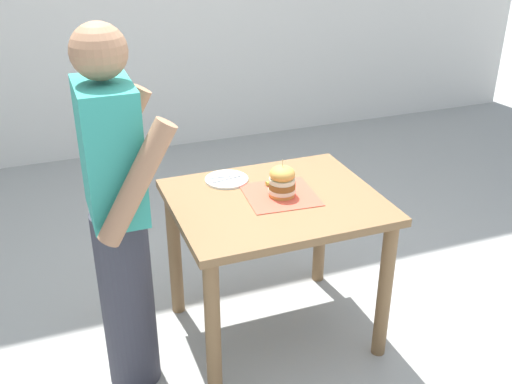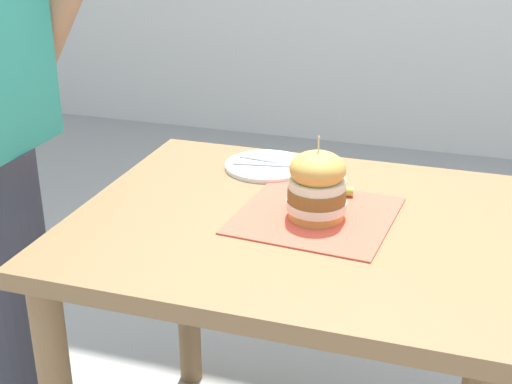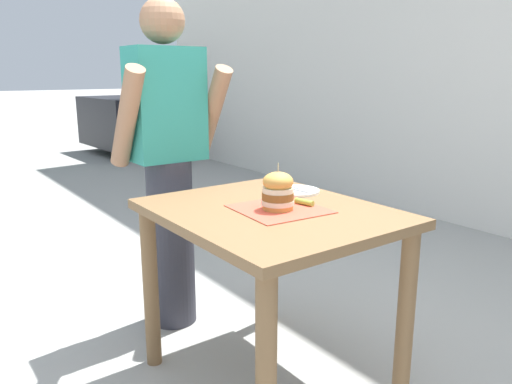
# 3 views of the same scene
# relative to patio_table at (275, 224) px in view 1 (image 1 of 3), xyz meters

# --- Properties ---
(ground_plane) EXTENTS (80.00, 80.00, 0.00)m
(ground_plane) POSITION_rel_patio_table_xyz_m (0.00, 0.00, -0.65)
(ground_plane) COLOR #9E9E99
(patio_table) EXTENTS (0.82, 0.99, 0.80)m
(patio_table) POSITION_rel_patio_table_xyz_m (0.00, 0.00, 0.00)
(patio_table) COLOR brown
(patio_table) RESTS_ON ground
(serving_paper) EXTENTS (0.36, 0.36, 0.00)m
(serving_paper) POSITION_rel_patio_table_xyz_m (0.02, -0.03, 0.15)
(serving_paper) COLOR #D64C38
(serving_paper) RESTS_ON patio_table
(sandwich) EXTENTS (0.13, 0.13, 0.19)m
(sandwich) POSITION_rel_patio_table_xyz_m (0.01, -0.04, 0.22)
(sandwich) COLOR gold
(sandwich) RESTS_ON serving_paper
(pickle_spear) EXTENTS (0.04, 0.09, 0.02)m
(pickle_spear) POSITION_rel_patio_table_xyz_m (0.14, -0.05, 0.16)
(pickle_spear) COLOR #8EA83D
(pickle_spear) RESTS_ON serving_paper
(side_plate_with_forks) EXTENTS (0.22, 0.22, 0.02)m
(side_plate_with_forks) POSITION_rel_patio_table_xyz_m (0.27, 0.16, 0.15)
(side_plate_with_forks) COLOR white
(side_plate_with_forks) RESTS_ON patio_table
(diner_across_table) EXTENTS (0.55, 0.35, 1.69)m
(diner_across_table) POSITION_rel_patio_table_xyz_m (-0.08, 0.75, 0.23)
(diner_across_table) COLOR #33333D
(diner_across_table) RESTS_ON ground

